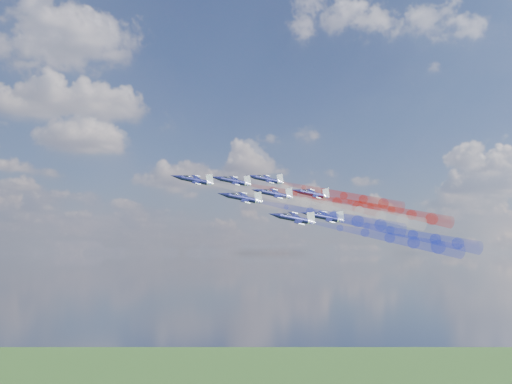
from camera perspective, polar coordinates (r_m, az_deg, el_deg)
name	(u,v)px	position (r m, az deg, el deg)	size (l,w,h in m)	color
jet_lead	(194,180)	(142.79, -5.84, 1.12)	(8.37, 10.46, 2.79)	black
trail_lead	(283,198)	(145.55, 2.53, -0.57)	(3.49, 34.04, 3.49)	white
jet_inner_left	(242,198)	(134.64, -1.34, -0.57)	(8.37, 10.46, 2.79)	black
trail_inner_left	(334,216)	(139.23, 7.35, -2.29)	(3.49, 34.04, 3.49)	#1A2BE5
jet_inner_right	(233,181)	(150.35, -2.20, 1.03)	(8.37, 10.46, 2.79)	black
trail_inner_right	(316,198)	(154.34, 5.64, -0.57)	(3.49, 34.04, 3.49)	red
jet_outer_left	(294,219)	(127.99, 3.58, -2.51)	(8.37, 10.46, 2.79)	black
trail_outer_left	(390,237)	(134.51, 12.45, -4.20)	(3.49, 34.04, 3.49)	#1A2BE5
jet_center_third	(274,194)	(144.41, 1.69, -0.19)	(8.37, 10.46, 2.79)	black
trail_center_third	(359,211)	(149.94, 9.69, -1.80)	(3.49, 34.04, 3.49)	white
jet_outer_right	(266,179)	(159.81, 0.97, 1.19)	(8.37, 10.46, 2.79)	black
trail_outer_right	(344,195)	(164.85, 8.26, -0.32)	(3.49, 34.04, 3.49)	red
jet_rear_left	(324,217)	(138.26, 6.45, -2.37)	(8.37, 10.46, 2.79)	black
trail_rear_left	(413,235)	(145.63, 14.53, -3.91)	(3.49, 34.04, 3.49)	#1A2BE5
jet_rear_right	(312,194)	(154.36, 5.26, -0.18)	(8.37, 10.46, 2.79)	black
trail_rear_right	(391,210)	(161.03, 12.60, -1.68)	(3.49, 34.04, 3.49)	red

